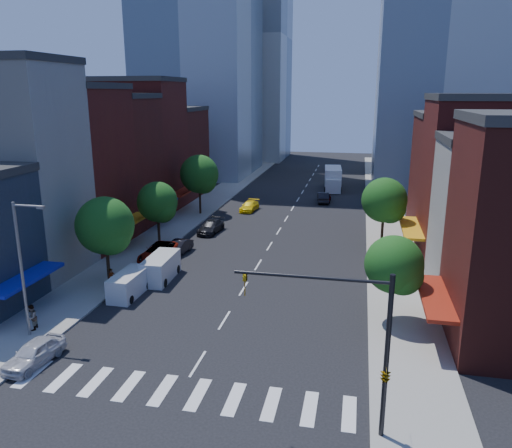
{
  "coord_description": "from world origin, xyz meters",
  "views": [
    {
      "loc": [
        8.86,
        -25.37,
        15.73
      ],
      "look_at": [
        0.59,
        14.18,
        5.0
      ],
      "focal_mm": 35.0,
      "sensor_mm": 36.0,
      "label": 1
    }
  ],
  "objects_px": {
    "cargo_van_far": "(160,268)",
    "box_truck": "(333,179)",
    "parked_car_front": "(34,353)",
    "pedestrian_far": "(32,317)",
    "traffic_car_far": "(325,198)",
    "traffic_car_oncoming": "(323,197)",
    "parked_car_rear": "(211,227)",
    "cargo_van_near": "(129,285)",
    "parked_car_third": "(160,252)",
    "parked_car_second": "(178,247)",
    "taxi": "(249,206)",
    "pedestrian_near": "(112,278)"
  },
  "relations": [
    {
      "from": "traffic_car_oncoming",
      "to": "box_truck",
      "type": "xyz_separation_m",
      "value": [
        0.8,
        10.49,
        0.93
      ]
    },
    {
      "from": "parked_car_third",
      "to": "cargo_van_far",
      "type": "relative_size",
      "value": 1.18
    },
    {
      "from": "taxi",
      "to": "parked_car_front",
      "type": "bearing_deg",
      "value": -89.86
    },
    {
      "from": "parked_car_third",
      "to": "traffic_car_oncoming",
      "type": "distance_m",
      "value": 32.41
    },
    {
      "from": "traffic_car_far",
      "to": "pedestrian_far",
      "type": "relative_size",
      "value": 2.12
    },
    {
      "from": "cargo_van_far",
      "to": "box_truck",
      "type": "height_order",
      "value": "box_truck"
    },
    {
      "from": "parked_car_third",
      "to": "box_truck",
      "type": "relative_size",
      "value": 0.66
    },
    {
      "from": "cargo_van_near",
      "to": "traffic_car_far",
      "type": "bearing_deg",
      "value": 72.16
    },
    {
      "from": "parked_car_front",
      "to": "box_truck",
      "type": "distance_m",
      "value": 60.96
    },
    {
      "from": "pedestrian_near",
      "to": "traffic_car_far",
      "type": "bearing_deg",
      "value": 1.5
    },
    {
      "from": "pedestrian_near",
      "to": "pedestrian_far",
      "type": "relative_size",
      "value": 0.94
    },
    {
      "from": "taxi",
      "to": "parked_car_third",
      "type": "bearing_deg",
      "value": -94.54
    },
    {
      "from": "traffic_car_far",
      "to": "pedestrian_far",
      "type": "bearing_deg",
      "value": 70.41
    },
    {
      "from": "parked_car_front",
      "to": "pedestrian_far",
      "type": "height_order",
      "value": "pedestrian_far"
    },
    {
      "from": "cargo_van_far",
      "to": "traffic_car_far",
      "type": "height_order",
      "value": "cargo_van_far"
    },
    {
      "from": "box_truck",
      "to": "traffic_car_oncoming",
      "type": "bearing_deg",
      "value": -98.59
    },
    {
      "from": "parked_car_front",
      "to": "taxi",
      "type": "xyz_separation_m",
      "value": [
        3.93,
        41.3,
        -0.07
      ]
    },
    {
      "from": "traffic_car_oncoming",
      "to": "traffic_car_far",
      "type": "xyz_separation_m",
      "value": [
        0.33,
        0.29,
        -0.1
      ]
    },
    {
      "from": "parked_car_second",
      "to": "parked_car_third",
      "type": "height_order",
      "value": "parked_car_third"
    },
    {
      "from": "pedestrian_near",
      "to": "pedestrian_far",
      "type": "bearing_deg",
      "value": -169.4
    },
    {
      "from": "parked_car_rear",
      "to": "traffic_car_far",
      "type": "xyz_separation_m",
      "value": [
        11.69,
        19.34,
        -0.05
      ]
    },
    {
      "from": "parked_car_third",
      "to": "box_truck",
      "type": "xyz_separation_m",
      "value": [
        14.12,
        40.04,
        0.85
      ]
    },
    {
      "from": "cargo_van_far",
      "to": "traffic_car_far",
      "type": "bearing_deg",
      "value": 69.41
    },
    {
      "from": "taxi",
      "to": "parked_car_second",
      "type": "bearing_deg",
      "value": -92.8
    },
    {
      "from": "cargo_van_far",
      "to": "traffic_car_far",
      "type": "relative_size",
      "value": 1.32
    },
    {
      "from": "traffic_car_far",
      "to": "parked_car_second",
      "type": "bearing_deg",
      "value": 65.58
    },
    {
      "from": "box_truck",
      "to": "cargo_van_near",
      "type": "bearing_deg",
      "value": -109.45
    },
    {
      "from": "parked_car_second",
      "to": "cargo_van_far",
      "type": "distance_m",
      "value": 7.1
    },
    {
      "from": "parked_car_third",
      "to": "parked_car_rear",
      "type": "relative_size",
      "value": 1.22
    },
    {
      "from": "traffic_car_oncoming",
      "to": "box_truck",
      "type": "bearing_deg",
      "value": -102.1
    },
    {
      "from": "cargo_van_far",
      "to": "traffic_car_oncoming",
      "type": "relative_size",
      "value": 1.11
    },
    {
      "from": "parked_car_second",
      "to": "traffic_car_oncoming",
      "type": "height_order",
      "value": "traffic_car_oncoming"
    },
    {
      "from": "parked_car_rear",
      "to": "cargo_van_near",
      "type": "xyz_separation_m",
      "value": [
        -1.06,
        -19.01,
        0.24
      ]
    },
    {
      "from": "cargo_van_near",
      "to": "taxi",
      "type": "distance_m",
      "value": 30.72
    },
    {
      "from": "parked_car_rear",
      "to": "cargo_van_far",
      "type": "relative_size",
      "value": 0.96
    },
    {
      "from": "parked_car_front",
      "to": "parked_car_third",
      "type": "height_order",
      "value": "parked_car_third"
    },
    {
      "from": "parked_car_third",
      "to": "cargo_van_far",
      "type": "height_order",
      "value": "cargo_van_far"
    },
    {
      "from": "cargo_van_far",
      "to": "box_truck",
      "type": "distance_m",
      "value": 46.35
    },
    {
      "from": "parked_car_front",
      "to": "parked_car_rear",
      "type": "distance_m",
      "value": 29.82
    },
    {
      "from": "parked_car_third",
      "to": "traffic_car_far",
      "type": "bearing_deg",
      "value": 64.6
    },
    {
      "from": "parked_car_second",
      "to": "parked_car_third",
      "type": "distance_m",
      "value": 2.55
    },
    {
      "from": "cargo_van_near",
      "to": "cargo_van_far",
      "type": "relative_size",
      "value": 0.89
    },
    {
      "from": "parked_car_front",
      "to": "box_truck",
      "type": "xyz_separation_m",
      "value": [
        14.12,
        59.3,
        0.96
      ]
    },
    {
      "from": "parked_car_rear",
      "to": "cargo_van_near",
      "type": "relative_size",
      "value": 1.08
    },
    {
      "from": "parked_car_rear",
      "to": "traffic_car_far",
      "type": "distance_m",
      "value": 22.6
    },
    {
      "from": "box_truck",
      "to": "pedestrian_far",
      "type": "distance_m",
      "value": 58.13
    },
    {
      "from": "parked_car_rear",
      "to": "taxi",
      "type": "xyz_separation_m",
      "value": [
        1.98,
        11.55,
        -0.05
      ]
    },
    {
      "from": "parked_car_third",
      "to": "traffic_car_far",
      "type": "relative_size",
      "value": 1.55
    },
    {
      "from": "parked_car_front",
      "to": "cargo_van_far",
      "type": "height_order",
      "value": "cargo_van_far"
    },
    {
      "from": "cargo_van_far",
      "to": "parked_car_third",
      "type": "bearing_deg",
      "value": 111.17
    }
  ]
}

